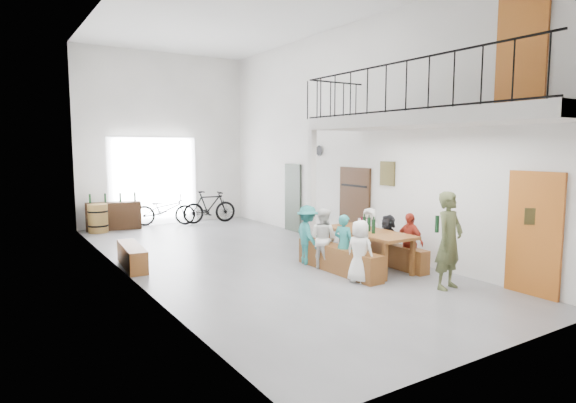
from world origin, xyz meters
TOP-DOWN VIEW (x-y plane):
  - floor at (0.00, 0.00)m, footprint 12.00×12.00m
  - room_walls at (0.00, 0.00)m, footprint 12.00×12.00m
  - gateway_portal at (-0.40, 5.94)m, footprint 2.80×0.08m
  - right_wall_decor at (2.70, -1.87)m, footprint 0.07×8.28m
  - balcony at (1.98, -3.13)m, footprint 1.52×5.62m
  - tasting_table at (1.57, -2.05)m, footprint 0.88×2.10m
  - bench_inner at (0.89, -1.96)m, footprint 0.38×2.27m
  - bench_wall at (2.15, -2.06)m, footprint 0.31×2.09m
  - tableware at (1.62, -1.94)m, footprint 0.63×0.87m
  - side_bench at (-2.50, 0.67)m, footprint 0.50×1.67m
  - oak_barrel at (-2.25, 5.37)m, footprint 0.57×0.57m
  - serving_counter at (-1.75, 5.65)m, footprint 1.63×0.69m
  - counter_bottles at (-1.75, 5.66)m, footprint 1.34×0.19m
  - guest_left_a at (0.76, -2.75)m, footprint 0.52×0.65m
  - guest_left_b at (0.86, -2.16)m, footprint 0.41×0.50m
  - guest_left_c at (0.81, -1.55)m, footprint 0.63×0.72m
  - guest_left_d at (0.75, -1.07)m, footprint 0.63×0.90m
  - guest_right_a at (2.19, -2.61)m, footprint 0.31×0.70m
  - guest_right_b at (2.18, -2.01)m, footprint 0.56×1.04m
  - guest_right_c at (2.17, -1.45)m, footprint 0.55×0.66m
  - host_standing at (1.83, -3.88)m, footprint 0.69×0.51m
  - potted_plant at (2.45, 0.76)m, footprint 0.40×0.36m
  - bicycle_near at (-0.17, 5.60)m, footprint 2.02×1.32m
  - bicycle_far at (1.23, 5.28)m, footprint 1.82×0.68m

SIDE VIEW (x-z plane):
  - floor at x=0.00m, z-range 0.00..0.00m
  - potted_plant at x=2.45m, z-range 0.00..0.39m
  - side_bench at x=-2.50m, z-range 0.00..0.46m
  - bench_wall at x=2.15m, z-range 0.00..0.48m
  - bench_inner at x=0.89m, z-range 0.00..0.52m
  - serving_counter at x=-1.75m, z-range 0.00..0.84m
  - oak_barrel at x=-2.25m, z-range 0.00..0.84m
  - bicycle_near at x=-0.17m, z-range 0.00..1.00m
  - bicycle_far at x=1.23m, z-range 0.00..1.07m
  - guest_right_b at x=2.18m, z-range 0.00..1.07m
  - guest_right_c at x=2.17m, z-range 0.00..1.16m
  - guest_left_a at x=0.76m, z-range 0.00..1.17m
  - guest_right_a at x=2.19m, z-range 0.00..1.18m
  - guest_left_b at x=0.86m, z-range 0.00..1.20m
  - guest_left_c at x=0.81m, z-range 0.00..1.26m
  - guest_left_d at x=0.75m, z-range 0.00..1.26m
  - tasting_table at x=1.57m, z-range 0.31..1.10m
  - host_standing at x=1.83m, z-range 0.00..1.73m
  - tableware at x=1.62m, z-range 0.75..1.10m
  - counter_bottles at x=-1.75m, z-range 0.84..1.12m
  - gateway_portal at x=-0.40m, z-range 0.00..2.80m
  - right_wall_decor at x=2.70m, z-range -0.80..4.28m
  - balcony at x=1.98m, z-range 0.97..4.96m
  - room_walls at x=0.00m, z-range -2.45..9.55m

